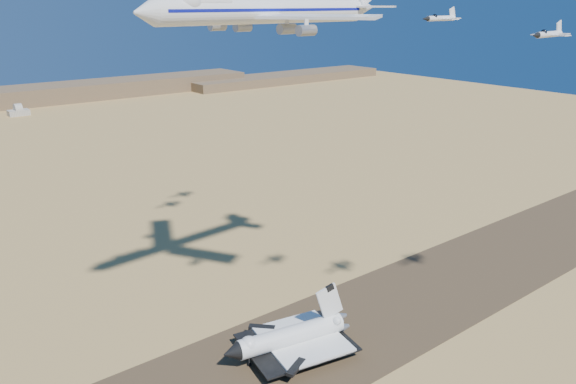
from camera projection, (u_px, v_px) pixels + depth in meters
ground at (280, 361)px, 172.66m from camera, size 1200.00×1200.00×0.00m
runway at (280, 361)px, 172.65m from camera, size 600.00×50.00×0.06m
ridgeline at (30, 98)px, 601.48m from camera, size 960.00×90.00×18.00m
shuttle at (290, 338)px, 174.49m from camera, size 42.76×31.45×21.05m
carrier_747 at (262, 11)px, 155.95m from camera, size 86.78×67.08×21.61m
crew_a at (320, 354)px, 174.74m from camera, size 0.59×0.73×1.74m
crew_b at (324, 359)px, 171.88m from camera, size 0.86×1.06×1.90m
crew_c at (339, 353)px, 175.00m from camera, size 0.96×1.08×1.65m
chase_jet_a at (440, 18)px, 142.50m from camera, size 14.07×7.55×3.50m
chase_jet_b at (548, 34)px, 139.48m from camera, size 16.36×8.92×4.08m
chase_jet_d at (239, 0)px, 203.80m from camera, size 15.79×8.51×3.93m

